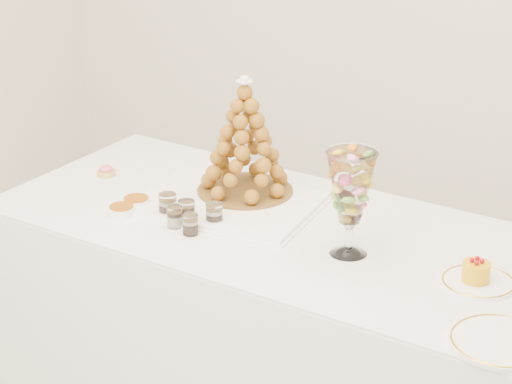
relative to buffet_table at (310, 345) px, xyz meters
The scene contains 15 objects.
buffet_table is the anchor object (origin of this frame).
lace_tray 0.52m from the buffet_table, behind, with size 0.54×0.41×0.02m, color white.
macaron_vase 0.61m from the buffet_table, 21.28° to the right, with size 0.14×0.14×0.31m.
cake_plate 0.66m from the buffet_table, ahead, with size 0.20×0.20×0.01m, color white.
spare_plate 0.85m from the buffet_table, 23.23° to the right, with size 0.26×0.26×0.01m, color white.
pink_tart 0.92m from the buffet_table, behind, with size 0.06×0.06×0.04m.
verrine_a 0.63m from the buffet_table, 163.86° to the right, with size 0.06×0.06×0.07m, color white.
verrine_b 0.57m from the buffet_table, 160.20° to the right, with size 0.05×0.05×0.07m, color white.
verrine_c 0.52m from the buffet_table, 159.87° to the right, with size 0.05×0.05×0.07m, color white.
verrine_d 0.59m from the buffet_table, 155.04° to the right, with size 0.05×0.05×0.07m, color white.
verrine_e 0.55m from the buffet_table, 147.54° to the right, with size 0.05×0.05×0.06m, color white.
ramekin_back 0.71m from the buffet_table, 167.86° to the right, with size 0.09×0.09×0.03m, color white.
ramekin_front 0.72m from the buffet_table, 161.00° to the right, with size 0.08×0.08×0.03m, color white.
croquembouche 0.69m from the buffet_table, 158.12° to the left, with size 0.31×0.31×0.39m.
mousse_cake 0.67m from the buffet_table, ahead, with size 0.08×0.08×0.07m.
Camera 1 is at (1.39, -1.98, 2.05)m, focal length 70.00 mm.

